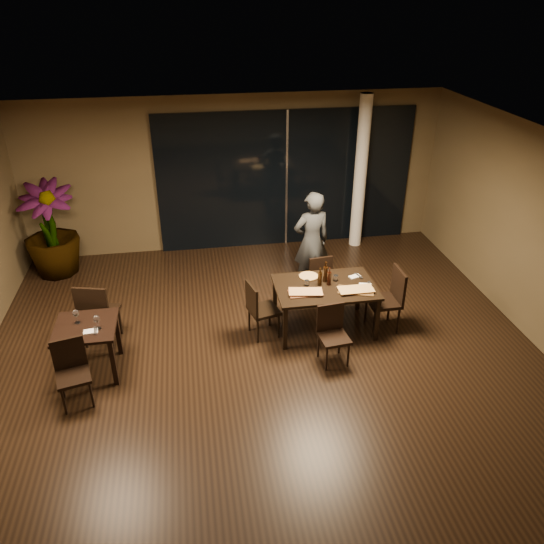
{
  "coord_description": "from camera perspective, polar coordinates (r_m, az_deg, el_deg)",
  "views": [
    {
      "loc": [
        -0.91,
        -5.83,
        4.72
      ],
      "look_at": [
        0.19,
        0.82,
        1.05
      ],
      "focal_mm": 35.0,
      "sensor_mm": 36.0,
      "label": 1
    }
  ],
  "objects": [
    {
      "name": "wine_glass_b",
      "position": [
        7.3,
        -18.3,
        -5.17
      ],
      "size": [
        0.08,
        0.08,
        0.19
      ],
      "primitive_type": null,
      "color": "white",
      "rests_on": "side_table"
    },
    {
      "name": "bottle_c",
      "position": [
        8.01,
        5.78,
        0.02
      ],
      "size": [
        0.07,
        0.07,
        0.33
      ],
      "primitive_type": null,
      "color": "black",
      "rests_on": "main_table"
    },
    {
      "name": "wine_glass_a",
      "position": [
        7.5,
        -20.29,
        -4.54
      ],
      "size": [
        0.09,
        0.09,
        0.19
      ],
      "primitive_type": null,
      "color": "white",
      "rests_on": "side_table"
    },
    {
      "name": "chair_main_right",
      "position": [
        8.23,
        12.53,
        -2.56
      ],
      "size": [
        0.47,
        0.47,
        1.0
      ],
      "rotation": [
        0.0,
        0.0,
        -1.56
      ],
      "color": "black",
      "rests_on": "ground"
    },
    {
      "name": "pizza_board_left",
      "position": [
        7.75,
        3.63,
        -2.27
      ],
      "size": [
        0.5,
        0.26,
        0.01
      ],
      "primitive_type": "cube",
      "rotation": [
        0.0,
        0.0,
        0.02
      ],
      "color": "#492617",
      "rests_on": "main_table"
    },
    {
      "name": "window_panel",
      "position": [
        10.53,
        1.54,
        9.89
      ],
      "size": [
        5.0,
        0.06,
        2.7
      ],
      "primitive_type": "cube",
      "color": "black",
      "rests_on": "ground"
    },
    {
      "name": "wall_back",
      "position": [
        10.43,
        -4.04,
        10.52
      ],
      "size": [
        8.0,
        0.1,
        3.0
      ],
      "primitive_type": "cube",
      "color": "brown",
      "rests_on": "ground"
    },
    {
      "name": "napkin_near",
      "position": [
        8.06,
        9.99,
        -1.38
      ],
      "size": [
        0.2,
        0.14,
        0.01
      ],
      "primitive_type": "cube",
      "rotation": [
        0.0,
        0.0,
        -0.27
      ],
      "color": "white",
      "rests_on": "main_table"
    },
    {
      "name": "chair_main_near",
      "position": [
        7.47,
        6.49,
        -6.3
      ],
      "size": [
        0.44,
        0.44,
        0.85
      ],
      "rotation": [
        0.0,
        0.0,
        0.11
      ],
      "color": "black",
      "rests_on": "ground"
    },
    {
      "name": "round_pizza",
      "position": [
        8.19,
        3.96,
        -0.47
      ],
      "size": [
        0.29,
        0.29,
        0.01
      ],
      "primitive_type": "cylinder",
      "color": "#C14415",
      "rests_on": "main_table"
    },
    {
      "name": "ground",
      "position": [
        7.56,
        -0.44,
        -10.08
      ],
      "size": [
        8.0,
        8.0,
        0.0
      ],
      "primitive_type": "plane",
      "color": "black",
      "rests_on": "ground"
    },
    {
      "name": "oblong_pizza_left",
      "position": [
        7.74,
        3.63,
        -2.16
      ],
      "size": [
        0.5,
        0.29,
        0.02
      ],
      "primitive_type": null,
      "rotation": [
        0.0,
        0.0,
        -0.16
      ],
      "color": "maroon",
      "rests_on": "pizza_board_left"
    },
    {
      "name": "chair_main_left",
      "position": [
        7.89,
        -1.43,
        -3.79
      ],
      "size": [
        0.51,
        0.51,
        0.9
      ],
      "rotation": [
        0.0,
        0.0,
        1.82
      ],
      "color": "black",
      "rests_on": "ground"
    },
    {
      "name": "bottle_b",
      "position": [
        7.94,
        6.17,
        -0.47
      ],
      "size": [
        0.06,
        0.06,
        0.28
      ],
      "primitive_type": null,
      "color": "black",
      "rests_on": "main_table"
    },
    {
      "name": "chair_side_near",
      "position": [
        7.2,
        -20.73,
        -9.68
      ],
      "size": [
        0.49,
        0.49,
        0.87
      ],
      "rotation": [
        0.0,
        0.0,
        0.24
      ],
      "color": "black",
      "rests_on": "ground"
    },
    {
      "name": "pizza_board_right",
      "position": [
        7.89,
        9.01,
        -2.0
      ],
      "size": [
        0.58,
        0.41,
        0.01
      ],
      "primitive_type": "cube",
      "rotation": [
        0.0,
        0.0,
        -0.33
      ],
      "color": "#462E16",
      "rests_on": "main_table"
    },
    {
      "name": "napkin_far",
      "position": [
        8.26,
        8.91,
        -0.48
      ],
      "size": [
        0.2,
        0.15,
        0.01
      ],
      "primitive_type": "cube",
      "rotation": [
        0.0,
        0.0,
        0.31
      ],
      "color": "white",
      "rests_on": "main_table"
    },
    {
      "name": "column",
      "position": [
        10.55,
        9.49,
        10.4
      ],
      "size": [
        0.24,
        0.24,
        3.0
      ],
      "primitive_type": "cylinder",
      "color": "white",
      "rests_on": "ground"
    },
    {
      "name": "tumbler_left",
      "position": [
        7.93,
        3.77,
        -1.19
      ],
      "size": [
        0.07,
        0.07,
        0.09
      ],
      "primitive_type": "cylinder",
      "color": "white",
      "rests_on": "main_table"
    },
    {
      "name": "side_table",
      "position": [
        7.53,
        -19.31,
        -6.28
      ],
      "size": [
        0.8,
        0.8,
        0.75
      ],
      "color": "black",
      "rests_on": "ground"
    },
    {
      "name": "ceiling",
      "position": [
        6.14,
        -0.55,
        12.48
      ],
      "size": [
        8.0,
        8.0,
        0.04
      ],
      "primitive_type": "cube",
      "color": "white",
      "rests_on": "wall_back"
    },
    {
      "name": "main_table",
      "position": [
        8.0,
        5.72,
        -1.97
      ],
      "size": [
        1.5,
        1.0,
        0.75
      ],
      "color": "black",
      "rests_on": "ground"
    },
    {
      "name": "diner",
      "position": [
        9.02,
        4.26,
        3.29
      ],
      "size": [
        0.66,
        0.5,
        1.77
      ],
      "primitive_type": "imported",
      "rotation": [
        0.0,
        0.0,
        3.31
      ],
      "color": "#2A2C2E",
      "rests_on": "ground"
    },
    {
      "name": "chair_side_far",
      "position": [
        8.05,
        -18.32,
        -4.03
      ],
      "size": [
        0.58,
        0.58,
        1.04
      ],
      "rotation": [
        0.0,
        0.0,
        2.89
      ],
      "color": "black",
      "rests_on": "ground"
    },
    {
      "name": "side_napkin",
      "position": [
        7.31,
        -18.93,
        -6.06
      ],
      "size": [
        0.19,
        0.13,
        0.01
      ],
      "primitive_type": "cube",
      "rotation": [
        0.0,
        0.0,
        0.1
      ],
      "color": "white",
      "rests_on": "side_table"
    },
    {
      "name": "tumbler_right",
      "position": [
        8.1,
        6.86,
        -0.64
      ],
      "size": [
        0.08,
        0.08,
        0.09
      ],
      "primitive_type": "cylinder",
      "color": "white",
      "rests_on": "main_table"
    },
    {
      "name": "oblong_pizza_right",
      "position": [
        7.88,
        9.01,
        -1.9
      ],
      "size": [
        0.5,
        0.23,
        0.02
      ],
      "primitive_type": null,
      "rotation": [
        0.0,
        0.0,
        -0.0
      ],
      "color": "#690E09",
      "rests_on": "pizza_board_right"
    },
    {
      "name": "potted_plant",
      "position": [
        10.27,
        -22.76,
        4.21
      ],
      "size": [
        1.0,
        1.0,
        1.73
      ],
      "primitive_type": "imported",
      "rotation": [
        0.0,
        0.0,
        0.05
      ],
      "color": "#1D4A18",
      "rests_on": "ground"
    },
    {
      "name": "bottle_a",
      "position": [
        7.91,
        5.18,
        -0.5
      ],
      "size": [
        0.06,
        0.06,
        0.28
      ],
      "primitive_type": null,
      "color": "black",
      "rests_on": "main_table"
    },
    {
      "name": "chair_main_far",
      "position": [
        8.81,
        4.97,
        -0.33
      ],
      "size": [
        0.44,
        0.44,
        0.86
      ],
      "rotation": [
        0.0,
        0.0,
        3.26
      ],
      "color": "black",
      "rests_on": "ground"
    }
  ]
}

